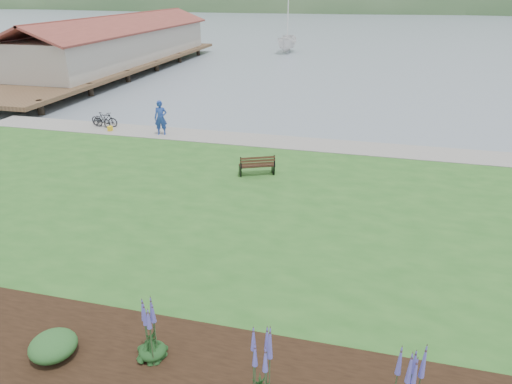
{
  "coord_description": "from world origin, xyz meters",
  "views": [
    {
      "loc": [
        5.0,
        -15.91,
        7.99
      ],
      "look_at": [
        1.42,
        -1.59,
        1.3
      ],
      "focal_mm": 32.0,
      "sensor_mm": 36.0,
      "label": 1
    }
  ],
  "objects_px": {
    "park_bench": "(257,165)",
    "bicycle_a": "(101,120)",
    "sailboat": "(287,52)",
    "person": "(160,115)"
  },
  "relations": [
    {
      "from": "bicycle_a",
      "to": "person",
      "type": "bearing_deg",
      "value": -79.01
    },
    {
      "from": "person",
      "to": "bicycle_a",
      "type": "xyz_separation_m",
      "value": [
        -4.13,
        0.61,
        -0.7
      ]
    },
    {
      "from": "park_bench",
      "to": "sailboat",
      "type": "bearing_deg",
      "value": 75.15
    },
    {
      "from": "bicycle_a",
      "to": "sailboat",
      "type": "bearing_deg",
      "value": 13.4
    },
    {
      "from": "park_bench",
      "to": "person",
      "type": "distance_m",
      "value": 7.97
    },
    {
      "from": "person",
      "to": "bicycle_a",
      "type": "distance_m",
      "value": 4.24
    },
    {
      "from": "person",
      "to": "sailboat",
      "type": "bearing_deg",
      "value": 74.62
    },
    {
      "from": "sailboat",
      "to": "bicycle_a",
      "type": "bearing_deg",
      "value": -96.24
    },
    {
      "from": "park_bench",
      "to": "bicycle_a",
      "type": "bearing_deg",
      "value": 131.03
    },
    {
      "from": "person",
      "to": "bicycle_a",
      "type": "height_order",
      "value": "person"
    }
  ]
}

